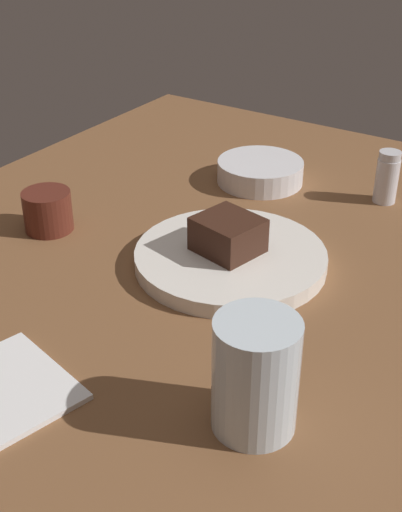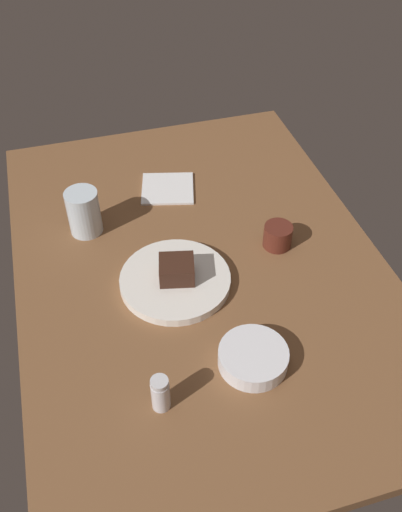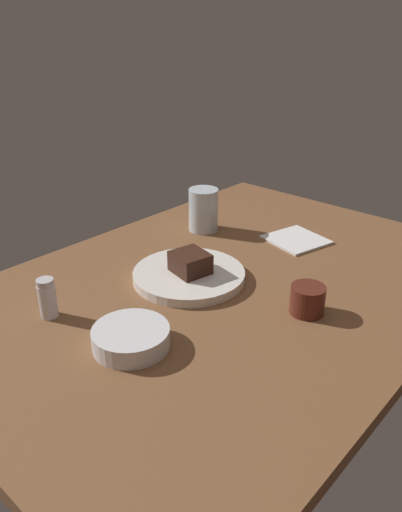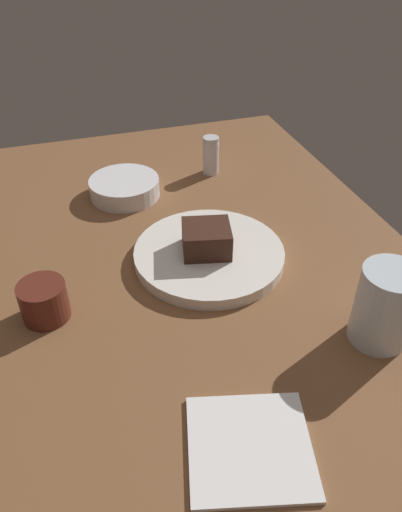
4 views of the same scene
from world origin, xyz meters
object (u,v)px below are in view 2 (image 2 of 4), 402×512
dessert_plate (175,280)px  salt_shaker (160,393)px  chocolate_cake_slice (177,270)px  coffee_cup (278,236)px  side_bowl (253,357)px  water_glass (84,212)px  folded_napkin (168,188)px

dessert_plate → salt_shaker: 30.84cm
chocolate_cake_slice → coffee_cup: chocolate_cake_slice is taller
dessert_plate → coffee_cup: bearing=-78.2°
dessert_plate → chocolate_cake_slice: chocolate_cake_slice is taller
side_bowl → salt_shaker: bearing=102.0°
dessert_plate → side_bowl: side_bowl is taller
salt_shaker → water_glass: size_ratio=0.70×
salt_shaker → coffee_cup: (34.59, -36.51, -1.12)cm
coffee_cup → dessert_plate: bearing=101.8°
dessert_plate → side_bowl: size_ratio=1.80×
side_bowl → water_glass: bearing=28.3°
dessert_plate → folded_napkin: 34.61cm
side_bowl → folded_napkin: side_bowl is taller
dessert_plate → chocolate_cake_slice: (-0.01, -0.45, 3.30)cm
coffee_cup → salt_shaker: bearing=133.5°
chocolate_cake_slice → side_bowl: 26.58cm
chocolate_cake_slice → salt_shaker: size_ratio=0.95×
water_glass → coffee_cup: (-17.96, -43.18, -2.88)cm
dessert_plate → coffee_cup: 27.20cm
dessert_plate → folded_napkin: size_ratio=1.81×
water_glass → side_bowl: 55.12cm
side_bowl → folded_napkin: size_ratio=1.00×
folded_napkin → side_bowl: bearing=-177.1°
dessert_plate → salt_shaker: size_ratio=3.07×
coffee_cup → folded_napkin: 34.96cm
water_glass → dessert_plate: bearing=-144.7°
dessert_plate → salt_shaker: bearing=161.1°
folded_napkin → dessert_plate: bearing=169.3°
dessert_plate → chocolate_cake_slice: 3.33cm
coffee_cup → water_glass: bearing=67.4°
dessert_plate → folded_napkin: (34.01, -6.42, -0.72)cm
coffee_cup → chocolate_cake_slice: bearing=102.0°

